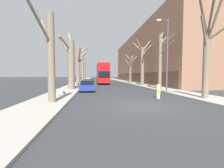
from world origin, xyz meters
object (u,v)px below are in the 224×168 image
object	(u,v)px
street_tree_left_3	(83,68)
parked_car_0	(88,86)
street_tree_left_4	(84,68)
parked_car_1	(89,83)
traffic_bollard	(158,91)
street_tree_left_1	(71,62)
street_tree_right_2	(142,64)
lamp_post	(166,52)
street_tree_right_3	(130,68)
double_decker_bus	(102,73)
street_tree_left_2	(78,65)
street_tree_right_0	(207,55)
street_tree_left_0	(50,55)
street_tree_right_1	(161,59)

from	to	relation	value
street_tree_left_3	parked_car_0	bearing A→B (deg)	-84.53
street_tree_left_4	parked_car_1	distance (m)	25.00
parked_car_1	traffic_bollard	size ratio (longest dim) A/B	3.54
street_tree_left_3	parked_car_1	size ratio (longest dim) A/B	2.07
street_tree_left_3	street_tree_left_1	bearing A→B (deg)	-90.71
street_tree_right_2	lamp_post	xyz separation A→B (m)	(-0.79, -10.63, 0.46)
street_tree_left_1	street_tree_right_3	distance (m)	19.34
street_tree_right_3	traffic_bollard	xyz separation A→B (m)	(-3.53, -23.71, -3.13)
street_tree_left_4	double_decker_bus	world-z (taller)	street_tree_left_4
street_tree_left_3	street_tree_right_3	bearing A→B (deg)	-19.55
parked_car_0	lamp_post	size ratio (longest dim) A/B	0.53
street_tree_left_2	lamp_post	bearing A→B (deg)	-51.03
street_tree_right_2	lamp_post	size ratio (longest dim) A/B	1.04
parked_car_0	street_tree_right_0	bearing A→B (deg)	-40.47
street_tree_left_1	street_tree_left_3	world-z (taller)	street_tree_left_3
street_tree_left_4	street_tree_right_3	distance (m)	18.05
street_tree_left_1	street_tree_right_2	distance (m)	13.56
street_tree_left_4	street_tree_right_2	size ratio (longest dim) A/B	1.06
street_tree_left_0	street_tree_right_0	size ratio (longest dim) A/B	0.82
street_tree_left_2	street_tree_right_1	xyz separation A→B (m)	(11.97, -10.27, 0.18)
street_tree_left_0	street_tree_left_4	world-z (taller)	street_tree_left_4
street_tree_left_1	lamp_post	bearing A→B (deg)	-20.89
street_tree_left_2	traffic_bollard	size ratio (longest dim) A/B	6.49
parked_car_1	street_tree_left_1	bearing A→B (deg)	-117.96
street_tree_left_1	traffic_bollard	size ratio (longest dim) A/B	6.82
street_tree_left_1	street_tree_left_0	bearing A→B (deg)	-89.55
street_tree_right_3	street_tree_left_0	bearing A→B (deg)	-115.29
street_tree_right_3	double_decker_bus	distance (m)	6.95
street_tree_left_3	double_decker_bus	world-z (taller)	street_tree_left_3
street_tree_left_1	street_tree_right_3	bearing A→B (deg)	52.00
street_tree_left_2	street_tree_right_3	distance (m)	13.16
street_tree_left_3	street_tree_right_0	size ratio (longest dim) A/B	1.09
street_tree_right_3	double_decker_bus	bearing A→B (deg)	-175.68
street_tree_right_1	parked_car_1	distance (m)	11.65
street_tree_left_4	street_tree_right_0	xyz separation A→B (m)	(11.70, -38.49, -0.64)
street_tree_left_4	street_tree_right_1	xyz separation A→B (m)	(12.00, -29.75, 0.01)
street_tree_right_0	street_tree_right_3	distance (m)	24.86
street_tree_right_0	double_decker_bus	world-z (taller)	street_tree_right_0
street_tree_left_4	traffic_bollard	distance (m)	38.42
street_tree_left_2	street_tree_left_3	world-z (taller)	street_tree_left_3
street_tree_left_3	street_tree_right_3	distance (m)	12.38
parked_car_0	traffic_bollard	size ratio (longest dim) A/B	3.68
street_tree_left_3	street_tree_left_0	bearing A→B (deg)	-90.32
parked_car_0	traffic_bollard	bearing A→B (deg)	-48.76
street_tree_left_3	street_tree_left_4	xyz separation A→B (m)	(-0.15, 9.49, 0.37)
street_tree_right_0	street_tree_left_4	bearing A→B (deg)	106.91
street_tree_right_2	parked_car_0	bearing A→B (deg)	-141.17
street_tree_left_4	double_decker_bus	size ratio (longest dim) A/B	0.78
lamp_post	parked_car_1	bearing A→B (deg)	136.49
street_tree_left_2	street_tree_left_0	bearing A→B (deg)	-90.13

